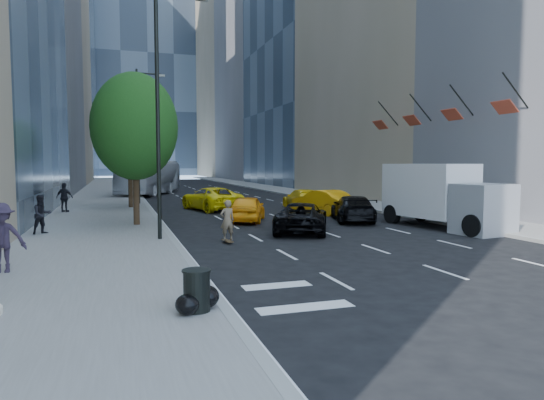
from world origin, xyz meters
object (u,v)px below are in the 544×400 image
object	(u,v)px
black_sedan_mercedes	(353,208)
trash_can	(197,291)
city_bus	(150,177)
box_truck	(442,195)
skateboarder	(227,223)
black_sedan_lincoln	(302,217)

from	to	relation	value
black_sedan_mercedes	trash_can	xyz separation A→B (m)	(-10.80, -14.00, -0.14)
city_bus	box_truck	distance (m)	32.88
black_sedan_mercedes	box_truck	distance (m)	4.82
skateboarder	black_sedan_mercedes	xyz separation A→B (m)	(8.15, 5.00, -0.10)
black_sedan_lincoln	trash_can	world-z (taller)	black_sedan_lincoln
black_sedan_lincoln	box_truck	size ratio (longest dim) A/B	0.72
black_sedan_lincoln	black_sedan_mercedes	size ratio (longest dim) A/B	1.01
city_bus	trash_can	size ratio (longest dim) A/B	15.41
skateboarder	black_sedan_mercedes	size ratio (longest dim) A/B	0.33
box_truck	trash_can	world-z (taller)	box_truck
city_bus	trash_can	distance (m)	40.98
trash_can	black_sedan_lincoln	bearing A→B (deg)	59.00
skateboarder	trash_can	size ratio (longest dim) A/B	1.94
black_sedan_lincoln	box_truck	distance (m)	7.24
skateboarder	trash_can	xyz separation A→B (m)	(-2.65, -9.00, -0.24)
black_sedan_lincoln	city_bus	size ratio (longest dim) A/B	0.38
skateboarder	trash_can	bearing A→B (deg)	65.51
black_sedan_lincoln	trash_can	size ratio (longest dim) A/B	5.92
skateboarder	black_sedan_lincoln	bearing A→B (deg)	-161.24
city_bus	box_truck	bearing A→B (deg)	-47.91
black_sedan_mercedes	trash_can	bearing A→B (deg)	70.97
black_sedan_lincoln	skateboarder	bearing A→B (deg)	51.22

